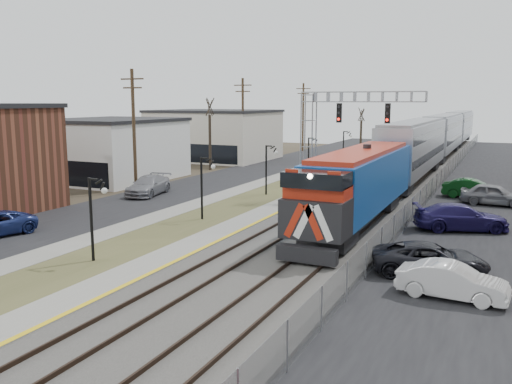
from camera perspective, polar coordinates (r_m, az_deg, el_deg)
The scene contains 22 objects.
ground at distance 18.85m, azimuth -24.01°, elevation -14.69°, with size 160.00×160.00×0.00m, color #473D2D.
street_west at distance 52.82m, azimuth -3.29°, elevation 1.47°, with size 7.00×120.00×0.04m, color black.
sidewalk at distance 50.85m, azimuth 1.18°, elevation 1.19°, with size 2.00×120.00×0.08m, color gray.
grass_median at distance 49.73m, azimuth 4.35°, elevation 0.96°, with size 4.00×120.00×0.06m, color #4C4E2A.
platform at distance 48.75m, azimuth 7.65°, elevation 0.83°, with size 2.00×120.00×0.24m, color gray.
ballast_bed at distance 47.53m, azimuth 13.40°, elevation 0.40°, with size 8.00×120.00×0.20m, color #595651.
platform_edge at distance 48.48m, azimuth 8.64°, elevation 0.91°, with size 0.24×120.00×0.01m, color gold.
track_near at distance 47.93m, azimuth 11.07°, elevation 0.78°, with size 1.58×120.00×0.15m.
track_far at distance 47.23m, azimuth 15.19°, elevation 0.49°, with size 1.58×120.00×0.15m.
train at distance 67.16m, azimuth 18.36°, elevation 5.23°, with size 3.00×85.85×5.33m.
signal_gantry at distance 40.89m, azimuth 7.83°, elevation 6.86°, with size 9.00×1.07×8.15m.
lampposts at distance 34.48m, azimuth -5.50°, elevation 0.40°, with size 0.14×62.14×4.00m.
utility_poles at distance 45.58m, azimuth -12.72°, elevation 6.25°, with size 0.28×80.28×10.00m.
fence at distance 46.78m, azimuth 18.48°, elevation 0.89°, with size 0.04×120.00×1.60m, color gray.
buildings_west at distance 49.39m, azimuth -19.20°, elevation 3.88°, with size 14.00×67.00×7.00m.
bare_trees at distance 56.49m, azimuth -2.47°, elevation 4.74°, with size 12.30×42.30×5.95m.
car_lot_b at distance 22.16m, azimuth 19.93°, elevation -8.91°, with size 1.42×4.08×1.34m, color silver.
car_lot_c at distance 24.81m, azimuth 17.84°, elevation -6.80°, with size 2.26×4.91×1.36m, color black.
car_lot_d at distance 33.61m, azimuth 20.77°, elevation -2.56°, with size 2.15×5.30×1.54m, color #1D164D.
car_lot_e at distance 42.56m, azimuth 23.75°, elevation -0.29°, with size 1.83×4.54×1.55m, color slate.
car_lot_f at distance 45.00m, azimuth 21.84°, elevation 0.28°, with size 1.56×4.46×1.47m, color #0B3912.
car_street_b at distance 44.04m, azimuth -11.25°, elevation 0.64°, with size 2.13×5.24×1.52m, color gray.
Camera 1 is at (13.33, -11.01, 7.50)m, focal length 38.00 mm.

